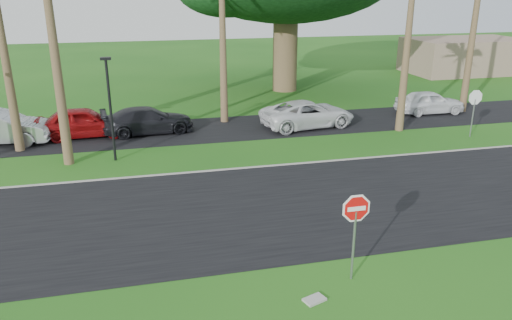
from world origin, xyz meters
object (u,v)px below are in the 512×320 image
object	(u,v)px
car_red	(83,122)
car_dark	(148,121)
car_pickup	(430,102)
stop_sign_near	(355,220)
car_minivan	(308,114)
stop_sign_far	(475,104)

from	to	relation	value
car_red	car_dark	bearing A→B (deg)	-92.83
car_dark	car_pickup	distance (m)	16.99
stop_sign_near	car_minivan	bearing A→B (deg)	75.49
stop_sign_far	car_minivan	xyz separation A→B (m)	(-7.67, 3.80, -1.04)
car_dark	car_minivan	bearing A→B (deg)	-101.47
stop_sign_far	car_dark	bearing A→B (deg)	-15.60
stop_sign_far	car_dark	world-z (taller)	stop_sign_far
car_dark	car_minivan	xyz separation A→B (m)	(8.70, -0.78, 0.03)
stop_sign_near	car_dark	xyz separation A→B (m)	(-4.87, 15.57, -1.08)
car_pickup	stop_sign_far	bearing A→B (deg)	174.63
car_red	car_pickup	distance (m)	20.28
stop_sign_far	car_dark	distance (m)	17.03
car_red	car_pickup	xyz separation A→B (m)	(20.28, 0.34, -0.08)
stop_sign_far	car_dark	xyz separation A→B (m)	(-16.37, 4.57, -1.08)
stop_sign_far	car_red	world-z (taller)	stop_sign_far
stop_sign_far	car_pickup	world-z (taller)	stop_sign_far
car_red	car_minivan	bearing A→B (deg)	-95.92
stop_sign_near	car_pickup	size ratio (longest dim) A/B	0.63
car_dark	stop_sign_near	bearing A→B (deg)	-169.00
car_dark	car_pickup	bearing A→B (deg)	-95.06
car_dark	car_red	bearing A→B (deg)	82.78
car_minivan	car_pickup	bearing A→B (deg)	-90.77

